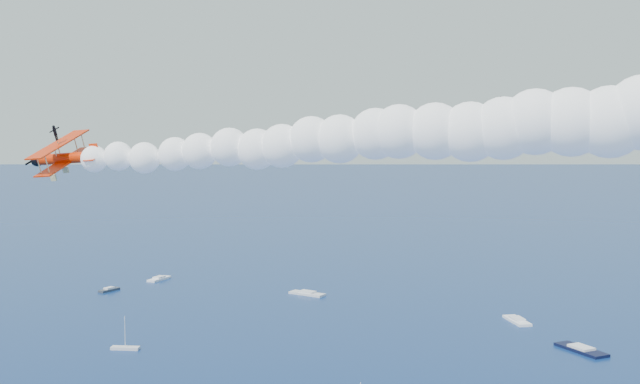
# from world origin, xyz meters

# --- Properties ---
(biplane_lead) EXTENTS (7.88, 9.53, 7.49)m
(biplane_lead) POSITION_xyz_m (19.74, 41.37, 55.93)
(biplane_lead) COLOR #E93804
(biplane_trail) EXTENTS (8.08, 9.80, 7.69)m
(biplane_trail) POSITION_xyz_m (-18.32, 2.09, 52.73)
(biplane_trail) COLOR red
(smoke_trail_trail) EXTENTS (61.17, 12.61, 10.86)m
(smoke_trail_trail) POSITION_xyz_m (11.93, 0.41, 55.04)
(smoke_trail_trail) COLOR white
(spectator_boats) EXTENTS (241.44, 178.22, 0.70)m
(spectator_boats) POSITION_xyz_m (6.94, 116.22, 0.35)
(spectator_boats) COLOR white
(spectator_boats) RESTS_ON ground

